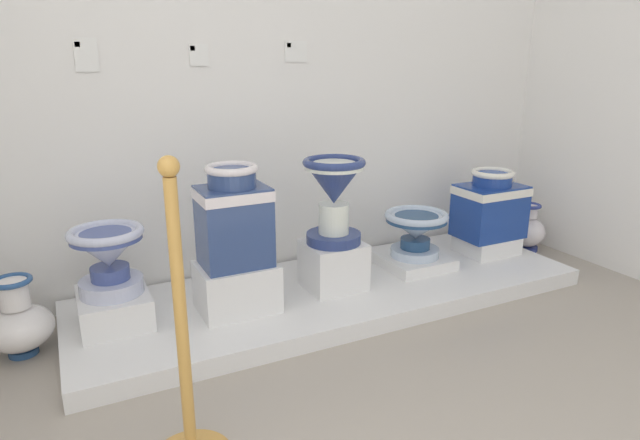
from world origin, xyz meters
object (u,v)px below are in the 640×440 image
plinth_block_slender_white (333,265)px  decorative_vase_corner (19,324)px  plinth_block_squat_floral (114,308)px  plinth_block_tall_cobalt (486,244)px  antique_toilet_tall_cobalt (490,204)px  decorative_vase_companion (527,230)px  plinth_block_rightmost (414,261)px  info_placard_third (296,51)px  plinth_block_central_ornate (237,287)px  antique_toilet_rightmost (416,228)px  antique_toilet_slender_white (334,190)px  antique_toilet_squat_floral (108,254)px  info_placard_second (199,55)px  antique_toilet_central_ornate (234,215)px  info_placard_first (86,54)px  stanchion_post_near_left (186,384)px

plinth_block_slender_white → decorative_vase_corner: bearing=174.8°
plinth_block_squat_floral → plinth_block_tall_cobalt: plinth_block_squat_floral is taller
antique_toilet_tall_cobalt → decorative_vase_companion: 0.55m
plinth_block_rightmost → info_placard_third: 1.41m
plinth_block_central_ornate → antique_toilet_rightmost: size_ratio=1.00×
plinth_block_tall_cobalt → antique_toilet_tall_cobalt: antique_toilet_tall_cobalt is taller
antique_toilet_slender_white → plinth_block_squat_floral: bearing=175.6°
antique_toilet_squat_floral → plinth_block_rightmost: (1.71, -0.03, -0.32)m
info_placard_second → decorative_vase_corner: (-0.98, -0.35, -1.16)m
info_placard_second → decorative_vase_companion: size_ratio=0.33×
plinth_block_slender_white → antique_toilet_central_ornate: bearing=-176.8°
plinth_block_slender_white → antique_toilet_rightmost: (0.58, 0.06, 0.11)m
plinth_block_rightmost → info_placard_first: bearing=165.7°
plinth_block_slender_white → decorative_vase_companion: bearing=5.4°
plinth_block_central_ornate → plinth_block_slender_white: (0.56, 0.03, 0.01)m
antique_toilet_squat_floral → antique_toilet_rightmost: size_ratio=0.89×
antique_toilet_rightmost → decorative_vase_corner: antique_toilet_rightmost is taller
plinth_block_tall_cobalt → antique_toilet_central_ornate: bearing=-177.3°
plinth_block_rightmost → antique_toilet_rightmost: size_ratio=1.01×
stanchion_post_near_left → plinth_block_rightmost: bearing=30.9°
plinth_block_slender_white → plinth_block_tall_cobalt: bearing=2.5°
info_placard_first → antique_toilet_squat_floral: bearing=-94.9°
plinth_block_rightmost → info_placard_second: 1.70m
info_placard_second → decorative_vase_companion: (2.16, -0.33, -1.17)m
antique_toilet_squat_floral → antique_toilet_tall_cobalt: (2.27, -0.04, -0.03)m
plinth_block_rightmost → stanchion_post_near_left: size_ratio=0.37×
antique_toilet_slender_white → plinth_block_rightmost: size_ratio=1.19×
plinth_block_squat_floral → antique_toilet_tall_cobalt: 2.28m
antique_toilet_squat_floral → antique_toilet_tall_cobalt: size_ratio=0.79×
antique_toilet_rightmost → stanchion_post_near_left: 1.85m
plinth_block_squat_floral → info_placard_third: 1.67m
antique_toilet_central_ornate → info_placard_third: size_ratio=3.72×
plinth_block_tall_cobalt → info_placard_first: 2.56m
plinth_block_central_ornate → antique_toilet_central_ornate: 0.37m
plinth_block_rightmost → plinth_block_slender_white: bearing=-174.5°
antique_toilet_tall_cobalt → plinth_block_squat_floral: bearing=179.1°
antique_toilet_tall_cobalt → info_placard_first: size_ratio=2.74×
plinth_block_central_ornate → plinth_block_slender_white: size_ratio=1.24×
decorative_vase_companion → plinth_block_slender_white: bearing=-174.6°
decorative_vase_companion → plinth_block_tall_cobalt: bearing=-167.7°
plinth_block_squat_floral → plinth_block_central_ornate: 0.58m
antique_toilet_rightmost → decorative_vase_corner: 2.12m
plinth_block_squat_floral → antique_toilet_central_ornate: antique_toilet_central_ornate is taller
info_placard_first → stanchion_post_near_left: 1.71m
info_placard_second → plinth_block_central_ornate: bearing=-91.2°
antique_toilet_central_ornate → antique_toilet_tall_cobalt: (1.70, 0.08, -0.17)m
plinth_block_central_ornate → antique_toilet_slender_white: 0.70m
antique_toilet_rightmost → info_placard_first: 1.99m
antique_toilet_slender_white → info_placard_second: bearing=138.5°
info_placard_second → stanchion_post_near_left: size_ratio=0.11×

